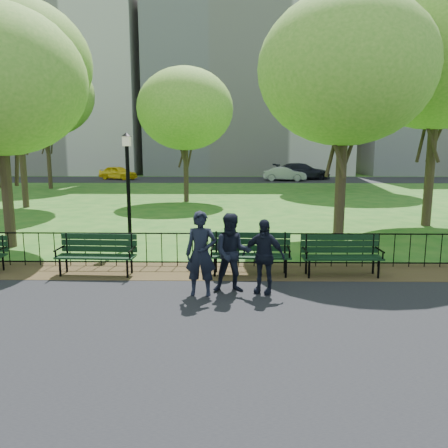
{
  "coord_description": "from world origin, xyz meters",
  "views": [
    {
      "loc": [
        -0.0,
        -9.01,
        3.02
      ],
      "look_at": [
        -0.17,
        1.5,
        1.21
      ],
      "focal_mm": 35.0,
      "sensor_mm": 36.0,
      "label": 1
    }
  ],
  "objects_px": {
    "park_bench_right_a": "(341,251)",
    "tree_near_e": "(346,70)",
    "person_mid": "(232,253)",
    "tree_far_w": "(45,95)",
    "sedan_dark": "(302,171)",
    "tree_mid_e": "(439,50)",
    "sedan_silver": "(285,174)",
    "lamppost": "(128,186)",
    "person_right": "(263,256)",
    "tree_far_c": "(185,109)",
    "taxi": "(118,173)",
    "park_bench_left_a": "(97,250)",
    "tree_far_e": "(345,73)",
    "park_bench_main": "(241,248)",
    "person_left": "(201,254)",
    "tree_mid_w": "(15,63)"
  },
  "relations": [
    {
      "from": "tree_near_e",
      "to": "park_bench_right_a",
      "type": "bearing_deg",
      "value": -102.97
    },
    {
      "from": "tree_far_c",
      "to": "sedan_dark",
      "type": "bearing_deg",
      "value": 62.75
    },
    {
      "from": "park_bench_main",
      "to": "tree_far_w",
      "type": "relative_size",
      "value": 0.19
    },
    {
      "from": "lamppost",
      "to": "tree_far_e",
      "type": "bearing_deg",
      "value": 60.13
    },
    {
      "from": "lamppost",
      "to": "tree_mid_e",
      "type": "relative_size",
      "value": 0.36
    },
    {
      "from": "person_mid",
      "to": "tree_far_w",
      "type": "bearing_deg",
      "value": 115.73
    },
    {
      "from": "tree_far_c",
      "to": "tree_far_e",
      "type": "height_order",
      "value": "tree_far_e"
    },
    {
      "from": "lamppost",
      "to": "tree_far_w",
      "type": "height_order",
      "value": "tree_far_w"
    },
    {
      "from": "park_bench_right_a",
      "to": "tree_near_e",
      "type": "height_order",
      "value": "tree_near_e"
    },
    {
      "from": "lamppost",
      "to": "tree_mid_w",
      "type": "relative_size",
      "value": 0.34
    },
    {
      "from": "lamppost",
      "to": "tree_near_e",
      "type": "bearing_deg",
      "value": 12.65
    },
    {
      "from": "tree_near_e",
      "to": "tree_far_w",
      "type": "xyz_separation_m",
      "value": [
        -17.76,
        18.83,
        1.51
      ]
    },
    {
      "from": "park_bench_main",
      "to": "park_bench_right_a",
      "type": "height_order",
      "value": "park_bench_main"
    },
    {
      "from": "lamppost",
      "to": "tree_near_e",
      "type": "distance_m",
      "value": 7.92
    },
    {
      "from": "park_bench_left_a",
      "to": "tree_near_e",
      "type": "xyz_separation_m",
      "value": [
        6.96,
        4.6,
        4.94
      ]
    },
    {
      "from": "taxi",
      "to": "sedan_dark",
      "type": "relative_size",
      "value": 0.71
    },
    {
      "from": "tree_far_w",
      "to": "person_right",
      "type": "distance_m",
      "value": 29.48
    },
    {
      "from": "tree_near_e",
      "to": "person_right",
      "type": "distance_m",
      "value": 8.18
    },
    {
      "from": "park_bench_main",
      "to": "tree_far_e",
      "type": "relative_size",
      "value": 0.16
    },
    {
      "from": "lamppost",
      "to": "person_right",
      "type": "relative_size",
      "value": 2.22
    },
    {
      "from": "tree_mid_e",
      "to": "sedan_silver",
      "type": "bearing_deg",
      "value": 96.1
    },
    {
      "from": "tree_near_e",
      "to": "taxi",
      "type": "xyz_separation_m",
      "value": [
        -15.11,
        29.11,
        -4.86
      ]
    },
    {
      "from": "lamppost",
      "to": "sedan_dark",
      "type": "distance_m",
      "value": 32.61
    },
    {
      "from": "tree_far_w",
      "to": "sedan_dark",
      "type": "relative_size",
      "value": 1.8
    },
    {
      "from": "park_bench_left_a",
      "to": "tree_mid_e",
      "type": "relative_size",
      "value": 0.2
    },
    {
      "from": "park_bench_main",
      "to": "lamppost",
      "type": "distance_m",
      "value": 4.75
    },
    {
      "from": "person_left",
      "to": "sedan_silver",
      "type": "bearing_deg",
      "value": 83.28
    },
    {
      "from": "sedan_dark",
      "to": "lamppost",
      "type": "bearing_deg",
      "value": 155.91
    },
    {
      "from": "lamppost",
      "to": "person_left",
      "type": "height_order",
      "value": "lamppost"
    },
    {
      "from": "tree_near_e",
      "to": "taxi",
      "type": "relative_size",
      "value": 2.0
    },
    {
      "from": "tree_far_c",
      "to": "person_mid",
      "type": "relative_size",
      "value": 4.48
    },
    {
      "from": "park_bench_left_a",
      "to": "tree_far_c",
      "type": "distance_m",
      "value": 15.81
    },
    {
      "from": "person_mid",
      "to": "taxi",
      "type": "height_order",
      "value": "person_mid"
    },
    {
      "from": "lamppost",
      "to": "park_bench_right_a",
      "type": "bearing_deg",
      "value": -27.78
    },
    {
      "from": "park_bench_right_a",
      "to": "taxi",
      "type": "height_order",
      "value": "taxi"
    },
    {
      "from": "tree_mid_w",
      "to": "sedan_dark",
      "type": "bearing_deg",
      "value": 50.36
    },
    {
      "from": "park_bench_main",
      "to": "tree_far_w",
      "type": "bearing_deg",
      "value": 124.18
    },
    {
      "from": "person_mid",
      "to": "person_left",
      "type": "bearing_deg",
      "value": -164.58
    },
    {
      "from": "park_bench_right_a",
      "to": "tree_mid_e",
      "type": "distance_m",
      "value": 10.7
    },
    {
      "from": "tree_near_e",
      "to": "park_bench_left_a",
      "type": "bearing_deg",
      "value": -146.54
    },
    {
      "from": "person_right",
      "to": "sedan_dark",
      "type": "bearing_deg",
      "value": 101.49
    },
    {
      "from": "tree_far_c",
      "to": "sedan_dark",
      "type": "relative_size",
      "value": 1.34
    },
    {
      "from": "tree_mid_e",
      "to": "person_right",
      "type": "height_order",
      "value": "tree_mid_e"
    },
    {
      "from": "taxi",
      "to": "tree_far_c",
      "type": "bearing_deg",
      "value": -130.52
    },
    {
      "from": "park_bench_left_a",
      "to": "tree_near_e",
      "type": "bearing_deg",
      "value": 36.16
    },
    {
      "from": "tree_far_w",
      "to": "person_right",
      "type": "xyz_separation_m",
      "value": [
        14.73,
        -24.76,
        -6.26
      ]
    },
    {
      "from": "person_right",
      "to": "taxi",
      "type": "xyz_separation_m",
      "value": [
        -12.08,
        35.05,
        -0.11
      ]
    },
    {
      "from": "taxi",
      "to": "park_bench_right_a",
      "type": "bearing_deg",
      "value": -133.15
    },
    {
      "from": "person_mid",
      "to": "taxi",
      "type": "xyz_separation_m",
      "value": [
        -11.43,
        35.0,
        -0.16
      ]
    },
    {
      "from": "park_bench_main",
      "to": "lamppost",
      "type": "height_order",
      "value": "lamppost"
    }
  ]
}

